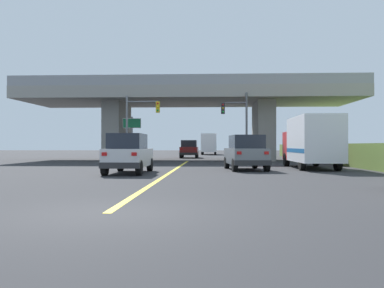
# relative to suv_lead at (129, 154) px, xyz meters

# --- Properties ---
(ground) EXTENTS (160.00, 160.00, 0.00)m
(ground) POSITION_rel_suv_lead_xyz_m (2.06, 19.49, -1.01)
(ground) COLOR #2B2B2D
(overpass_bridge) EXTENTS (31.73, 9.79, 7.59)m
(overpass_bridge) POSITION_rel_suv_lead_xyz_m (2.06, 19.49, 4.37)
(overpass_bridge) COLOR gray
(overpass_bridge) RESTS_ON ground
(lane_divider_stripe) EXTENTS (0.20, 28.73, 0.01)m
(lane_divider_stripe) POSITION_rel_suv_lead_xyz_m (2.06, 1.93, -1.01)
(lane_divider_stripe) COLOR yellow
(lane_divider_stripe) RESTS_ON ground
(suv_lead) EXTENTS (1.91, 4.54, 2.02)m
(suv_lead) POSITION_rel_suv_lead_xyz_m (0.00, 0.00, 0.00)
(suv_lead) COLOR silver
(suv_lead) RESTS_ON ground
(suv_crossing) EXTENTS (2.42, 4.52, 2.02)m
(suv_crossing) POSITION_rel_suv_lead_xyz_m (6.22, 3.15, 0.00)
(suv_crossing) COLOR slate
(suv_crossing) RESTS_ON ground
(box_truck) EXTENTS (2.33, 7.29, 3.15)m
(box_truck) POSITION_rel_suv_lead_xyz_m (10.37, 4.81, 0.64)
(box_truck) COLOR red
(box_truck) RESTS_ON ground
(sedan_oncoming) EXTENTS (2.01, 4.27, 2.02)m
(sedan_oncoming) POSITION_rel_suv_lead_xyz_m (1.63, 26.63, -0.00)
(sedan_oncoming) COLOR maroon
(sedan_oncoming) RESTS_ON ground
(traffic_signal_nearside) EXTENTS (2.26, 0.36, 5.95)m
(traffic_signal_nearside) POSITION_rel_suv_lead_xyz_m (6.52, 14.53, 2.64)
(traffic_signal_nearside) COLOR #56595E
(traffic_signal_nearside) RESTS_ON ground
(traffic_signal_farside) EXTENTS (2.93, 0.36, 5.74)m
(traffic_signal_farside) POSITION_rel_suv_lead_xyz_m (-2.13, 14.39, 2.68)
(traffic_signal_farside) COLOR slate
(traffic_signal_farside) RESTS_ON ground
(highway_sign) EXTENTS (1.70, 0.17, 4.09)m
(highway_sign) POSITION_rel_suv_lead_xyz_m (-3.13, 16.93, 2.00)
(highway_sign) COLOR slate
(highway_sign) RESTS_ON ground
(semi_truck_distant) EXTENTS (2.33, 7.03, 3.22)m
(semi_truck_distant) POSITION_rel_suv_lead_xyz_m (3.74, 44.13, 0.67)
(semi_truck_distant) COLOR red
(semi_truck_distant) RESTS_ON ground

